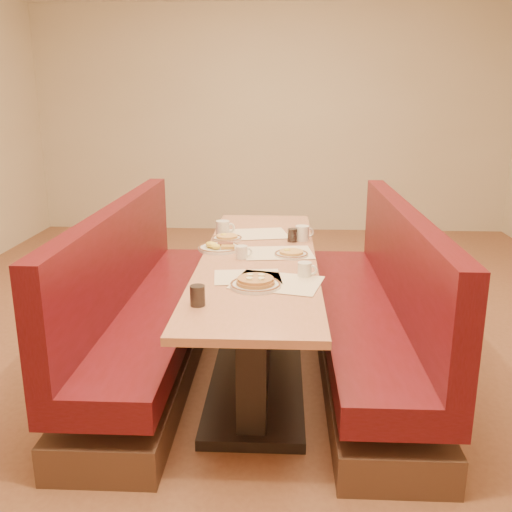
{
  "coord_description": "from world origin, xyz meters",
  "views": [
    {
      "loc": [
        0.15,
        -3.38,
        1.71
      ],
      "look_at": [
        0.0,
        -0.35,
        0.85
      ],
      "focal_mm": 40.0,
      "sensor_mm": 36.0,
      "label": 1
    }
  ],
  "objects_px": {
    "booth_left": "(145,313)",
    "pancake_plate": "(255,283)",
    "booth_right": "(374,317)",
    "soda_tumbler_mid": "(292,235)",
    "coffee_mug_d": "(223,228)",
    "diner_table": "(259,313)",
    "coffee_mug_a": "(305,269)",
    "coffee_mug_c": "(303,233)",
    "eggs_plate": "(219,247)",
    "soda_tumbler_near": "(198,296)",
    "coffee_mug_b": "(242,252)"
  },
  "relations": [
    {
      "from": "booth_right",
      "to": "pancake_plate",
      "type": "relative_size",
      "value": 9.35
    },
    {
      "from": "coffee_mug_b",
      "to": "soda_tumbler_mid",
      "type": "xyz_separation_m",
      "value": [
        0.31,
        0.43,
        0.0
      ]
    },
    {
      "from": "coffee_mug_b",
      "to": "diner_table",
      "type": "bearing_deg",
      "value": 20.79
    },
    {
      "from": "eggs_plate",
      "to": "diner_table",
      "type": "bearing_deg",
      "value": -29.2
    },
    {
      "from": "coffee_mug_a",
      "to": "soda_tumbler_near",
      "type": "distance_m",
      "value": 0.7
    },
    {
      "from": "coffee_mug_d",
      "to": "soda_tumbler_mid",
      "type": "relative_size",
      "value": 1.5
    },
    {
      "from": "diner_table",
      "to": "coffee_mug_c",
      "type": "relative_size",
      "value": 19.05
    },
    {
      "from": "coffee_mug_c",
      "to": "coffee_mug_d",
      "type": "xyz_separation_m",
      "value": [
        -0.56,
        0.13,
        0.0
      ]
    },
    {
      "from": "coffee_mug_d",
      "to": "soda_tumbler_mid",
      "type": "bearing_deg",
      "value": -23.79
    },
    {
      "from": "pancake_plate",
      "to": "soda_tumbler_near",
      "type": "xyz_separation_m",
      "value": [
        -0.26,
        -0.28,
        0.03
      ]
    },
    {
      "from": "soda_tumbler_near",
      "to": "pancake_plate",
      "type": "bearing_deg",
      "value": 47.61
    },
    {
      "from": "booth_right",
      "to": "coffee_mug_a",
      "type": "height_order",
      "value": "booth_right"
    },
    {
      "from": "coffee_mug_a",
      "to": "booth_left",
      "type": "bearing_deg",
      "value": 167.19
    },
    {
      "from": "soda_tumbler_mid",
      "to": "booth_right",
      "type": "bearing_deg",
      "value": -36.39
    },
    {
      "from": "booth_left",
      "to": "pancake_plate",
      "type": "relative_size",
      "value": 9.35
    },
    {
      "from": "booth_left",
      "to": "booth_right",
      "type": "xyz_separation_m",
      "value": [
        1.46,
        0.0,
        0.0
      ]
    },
    {
      "from": "eggs_plate",
      "to": "booth_right",
      "type": "bearing_deg",
      "value": -8.37
    },
    {
      "from": "booth_right",
      "to": "soda_tumbler_mid",
      "type": "xyz_separation_m",
      "value": [
        -0.52,
        0.38,
        0.43
      ]
    },
    {
      "from": "booth_right",
      "to": "pancake_plate",
      "type": "distance_m",
      "value": 1.02
    },
    {
      "from": "eggs_plate",
      "to": "coffee_mug_d",
      "type": "relative_size",
      "value": 2.05
    },
    {
      "from": "soda_tumbler_near",
      "to": "soda_tumbler_mid",
      "type": "distance_m",
      "value": 1.33
    },
    {
      "from": "booth_left",
      "to": "soda_tumbler_near",
      "type": "bearing_deg",
      "value": -61.0
    },
    {
      "from": "pancake_plate",
      "to": "coffee_mug_b",
      "type": "xyz_separation_m",
      "value": [
        -0.11,
        0.54,
        0.02
      ]
    },
    {
      "from": "coffee_mug_d",
      "to": "booth_right",
      "type": "bearing_deg",
      "value": -33.45
    },
    {
      "from": "coffee_mug_c",
      "to": "coffee_mug_d",
      "type": "relative_size",
      "value": 0.97
    },
    {
      "from": "coffee_mug_c",
      "to": "soda_tumbler_mid",
      "type": "relative_size",
      "value": 1.45
    },
    {
      "from": "booth_left",
      "to": "coffee_mug_a",
      "type": "xyz_separation_m",
      "value": [
        1.0,
        -0.4,
        0.43
      ]
    },
    {
      "from": "pancake_plate",
      "to": "coffee_mug_d",
      "type": "bearing_deg",
      "value": 104.06
    },
    {
      "from": "eggs_plate",
      "to": "coffee_mug_c",
      "type": "xyz_separation_m",
      "value": [
        0.55,
        0.28,
        0.04
      ]
    },
    {
      "from": "booth_left",
      "to": "coffee_mug_d",
      "type": "height_order",
      "value": "booth_left"
    },
    {
      "from": "coffee_mug_a",
      "to": "pancake_plate",
      "type": "bearing_deg",
      "value": -135.91
    },
    {
      "from": "coffee_mug_a",
      "to": "eggs_plate",
      "type": "bearing_deg",
      "value": 143.25
    },
    {
      "from": "coffee_mug_c",
      "to": "soda_tumbler_mid",
      "type": "distance_m",
      "value": 0.08
    },
    {
      "from": "eggs_plate",
      "to": "soda_tumbler_near",
      "type": "height_order",
      "value": "soda_tumbler_near"
    },
    {
      "from": "booth_left",
      "to": "pancake_plate",
      "type": "bearing_deg",
      "value": -38.27
    },
    {
      "from": "pancake_plate",
      "to": "soda_tumbler_near",
      "type": "bearing_deg",
      "value": -132.39
    },
    {
      "from": "diner_table",
      "to": "coffee_mug_a",
      "type": "distance_m",
      "value": 0.64
    },
    {
      "from": "booth_right",
      "to": "coffee_mug_d",
      "type": "distance_m",
      "value": 1.23
    },
    {
      "from": "coffee_mug_b",
      "to": "coffee_mug_d",
      "type": "relative_size",
      "value": 0.76
    },
    {
      "from": "eggs_plate",
      "to": "coffee_mug_d",
      "type": "bearing_deg",
      "value": 92.01
    },
    {
      "from": "diner_table",
      "to": "coffee_mug_a",
      "type": "height_order",
      "value": "coffee_mug_a"
    },
    {
      "from": "soda_tumbler_mid",
      "to": "booth_left",
      "type": "bearing_deg",
      "value": -157.9
    },
    {
      "from": "booth_right",
      "to": "coffee_mug_c",
      "type": "relative_size",
      "value": 19.05
    },
    {
      "from": "booth_left",
      "to": "pancake_plate",
      "type": "height_order",
      "value": "booth_left"
    },
    {
      "from": "soda_tumbler_near",
      "to": "soda_tumbler_mid",
      "type": "relative_size",
      "value": 1.1
    },
    {
      "from": "booth_right",
      "to": "coffee_mug_b",
      "type": "height_order",
      "value": "booth_right"
    },
    {
      "from": "booth_right",
      "to": "coffee_mug_d",
      "type": "xyz_separation_m",
      "value": [
        -1.01,
        0.55,
        0.44
      ]
    },
    {
      "from": "coffee_mug_b",
      "to": "soda_tumbler_mid",
      "type": "relative_size",
      "value": 1.14
    },
    {
      "from": "eggs_plate",
      "to": "coffee_mug_d",
      "type": "height_order",
      "value": "coffee_mug_d"
    },
    {
      "from": "coffee_mug_b",
      "to": "soda_tumbler_near",
      "type": "height_order",
      "value": "soda_tumbler_near"
    }
  ]
}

